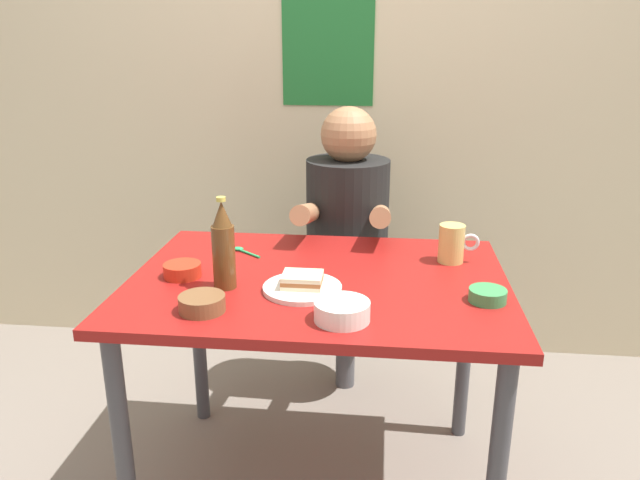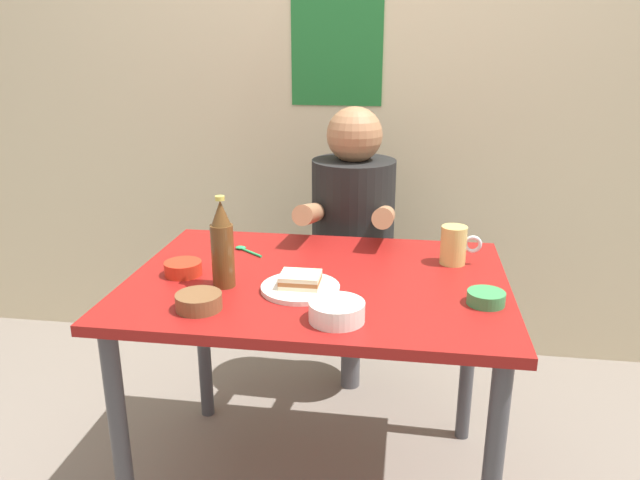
{
  "view_description": "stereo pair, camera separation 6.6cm",
  "coord_description": "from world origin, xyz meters",
  "px_view_note": "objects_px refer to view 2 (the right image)",
  "views": [
    {
      "loc": [
        0.19,
        -1.65,
        1.41
      ],
      "look_at": [
        0.0,
        0.05,
        0.84
      ],
      "focal_mm": 34.18,
      "sensor_mm": 36.0,
      "label": 1
    },
    {
      "loc": [
        0.25,
        -1.64,
        1.41
      ],
      "look_at": [
        0.0,
        0.05,
        0.84
      ],
      "focal_mm": 34.18,
      "sensor_mm": 36.0,
      "label": 2
    }
  ],
  "objects_px": {
    "sandwich": "(300,280)",
    "beer_mug": "(454,245)",
    "stool": "(351,310)",
    "beer_bottle": "(222,246)",
    "dining_table": "(318,307)",
    "sauce_bowl_chili": "(183,268)",
    "plate_orange": "(300,288)",
    "person_seated": "(353,213)"
  },
  "relations": [
    {
      "from": "sandwich",
      "to": "beer_mug",
      "type": "height_order",
      "value": "beer_mug"
    },
    {
      "from": "stool",
      "to": "beer_mug",
      "type": "height_order",
      "value": "beer_mug"
    },
    {
      "from": "beer_mug",
      "to": "beer_bottle",
      "type": "distance_m",
      "value": 0.71
    },
    {
      "from": "dining_table",
      "to": "sauce_bowl_chili",
      "type": "relative_size",
      "value": 10.0
    },
    {
      "from": "plate_orange",
      "to": "sandwich",
      "type": "bearing_deg",
      "value": 180.0
    },
    {
      "from": "beer_bottle",
      "to": "plate_orange",
      "type": "bearing_deg",
      "value": -0.4
    },
    {
      "from": "sandwich",
      "to": "plate_orange",
      "type": "bearing_deg",
      "value": 0.0
    },
    {
      "from": "beer_bottle",
      "to": "sauce_bowl_chili",
      "type": "xyz_separation_m",
      "value": [
        -0.15,
        0.06,
        -0.1
      ]
    },
    {
      "from": "sauce_bowl_chili",
      "to": "beer_bottle",
      "type": "bearing_deg",
      "value": -23.89
    },
    {
      "from": "sandwich",
      "to": "beer_bottle",
      "type": "height_order",
      "value": "beer_bottle"
    },
    {
      "from": "dining_table",
      "to": "plate_orange",
      "type": "xyz_separation_m",
      "value": [
        -0.03,
        -0.1,
        0.1
      ]
    },
    {
      "from": "dining_table",
      "to": "beer_bottle",
      "type": "xyz_separation_m",
      "value": [
        -0.25,
        -0.1,
        0.21
      ]
    },
    {
      "from": "dining_table",
      "to": "person_seated",
      "type": "bearing_deg",
      "value": 85.95
    },
    {
      "from": "sandwich",
      "to": "sauce_bowl_chili",
      "type": "xyz_separation_m",
      "value": [
        -0.36,
        0.07,
        -0.01
      ]
    },
    {
      "from": "stool",
      "to": "plate_orange",
      "type": "relative_size",
      "value": 2.05
    },
    {
      "from": "dining_table",
      "to": "person_seated",
      "type": "xyz_separation_m",
      "value": [
        0.04,
        0.62,
        0.12
      ]
    },
    {
      "from": "dining_table",
      "to": "plate_orange",
      "type": "relative_size",
      "value": 5.0
    },
    {
      "from": "dining_table",
      "to": "person_seated",
      "type": "relative_size",
      "value": 1.53
    },
    {
      "from": "dining_table",
      "to": "beer_bottle",
      "type": "bearing_deg",
      "value": -158.71
    },
    {
      "from": "dining_table",
      "to": "sauce_bowl_chili",
      "type": "bearing_deg",
      "value": -175.12
    },
    {
      "from": "stool",
      "to": "beer_bottle",
      "type": "height_order",
      "value": "beer_bottle"
    },
    {
      "from": "plate_orange",
      "to": "beer_bottle",
      "type": "bearing_deg",
      "value": 179.6
    },
    {
      "from": "sauce_bowl_chili",
      "to": "person_seated",
      "type": "bearing_deg",
      "value": 55.94
    },
    {
      "from": "beer_mug",
      "to": "beer_bottle",
      "type": "height_order",
      "value": "beer_bottle"
    },
    {
      "from": "plate_orange",
      "to": "beer_mug",
      "type": "xyz_separation_m",
      "value": [
        0.43,
        0.28,
        0.05
      ]
    },
    {
      "from": "dining_table",
      "to": "sauce_bowl_chili",
      "type": "height_order",
      "value": "sauce_bowl_chili"
    },
    {
      "from": "stool",
      "to": "plate_orange",
      "type": "xyz_separation_m",
      "value": [
        -0.08,
        -0.73,
        0.4
      ]
    },
    {
      "from": "beer_mug",
      "to": "sauce_bowl_chili",
      "type": "relative_size",
      "value": 1.15
    },
    {
      "from": "dining_table",
      "to": "beer_bottle",
      "type": "relative_size",
      "value": 4.2
    },
    {
      "from": "dining_table",
      "to": "plate_orange",
      "type": "height_order",
      "value": "plate_orange"
    },
    {
      "from": "dining_table",
      "to": "sandwich",
      "type": "bearing_deg",
      "value": -108.25
    },
    {
      "from": "stool",
      "to": "beer_mug",
      "type": "relative_size",
      "value": 3.57
    },
    {
      "from": "person_seated",
      "to": "plate_orange",
      "type": "xyz_separation_m",
      "value": [
        -0.08,
        -0.72,
        -0.02
      ]
    },
    {
      "from": "plate_orange",
      "to": "stool",
      "type": "bearing_deg",
      "value": 84.0
    },
    {
      "from": "plate_orange",
      "to": "sauce_bowl_chili",
      "type": "distance_m",
      "value": 0.37
    },
    {
      "from": "plate_orange",
      "to": "beer_mug",
      "type": "relative_size",
      "value": 1.75
    },
    {
      "from": "dining_table",
      "to": "sandwich",
      "type": "height_order",
      "value": "sandwich"
    },
    {
      "from": "beer_mug",
      "to": "dining_table",
      "type": "bearing_deg",
      "value": -155.76
    },
    {
      "from": "plate_orange",
      "to": "beer_bottle",
      "type": "relative_size",
      "value": 0.84
    },
    {
      "from": "stool",
      "to": "beer_mug",
      "type": "distance_m",
      "value": 0.73
    },
    {
      "from": "sandwich",
      "to": "beer_bottle",
      "type": "bearing_deg",
      "value": 179.6
    },
    {
      "from": "sauce_bowl_chili",
      "to": "stool",
      "type": "bearing_deg",
      "value": 56.39
    }
  ]
}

